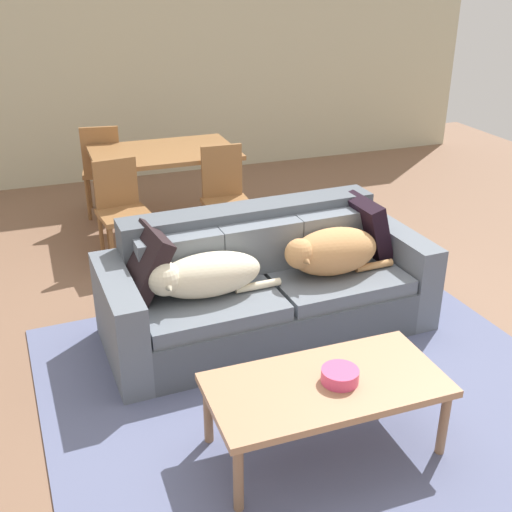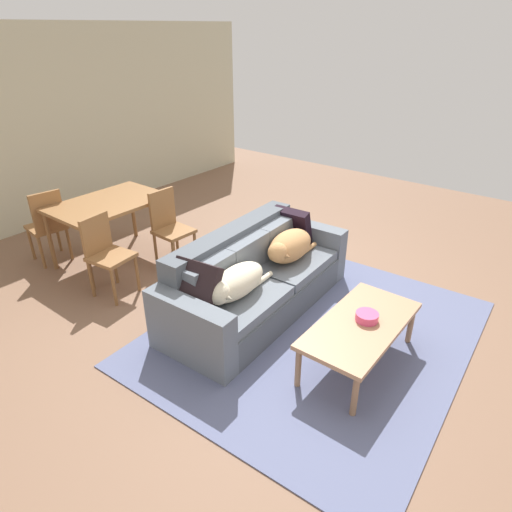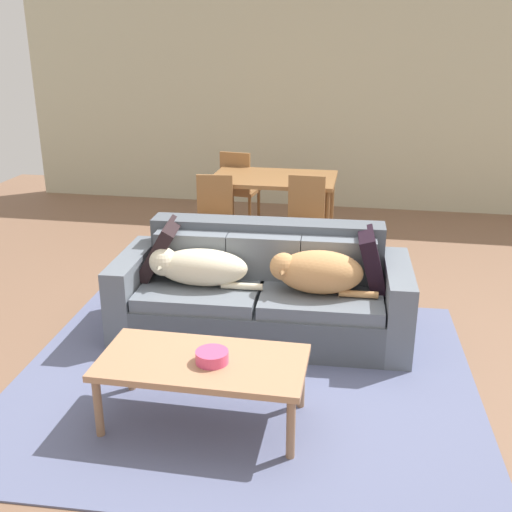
% 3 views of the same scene
% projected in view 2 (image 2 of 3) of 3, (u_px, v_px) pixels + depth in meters
% --- Properties ---
extents(ground_plane, '(10.00, 10.00, 0.00)m').
position_uv_depth(ground_plane, '(274.00, 306.00, 4.70)').
color(ground_plane, '#805D47').
extents(back_partition, '(8.00, 0.12, 2.70)m').
position_uv_depth(back_partition, '(45.00, 128.00, 6.26)').
color(back_partition, beige).
rests_on(back_partition, ground).
extents(area_rug, '(3.19, 2.76, 0.01)m').
position_uv_depth(area_rug, '(314.00, 332.00, 4.29)').
color(area_rug, slate).
rests_on(area_rug, ground).
extents(couch, '(2.25, 0.99, 0.82)m').
position_uv_depth(couch, '(254.00, 280.00, 4.55)').
color(couch, '#515861').
rests_on(couch, ground).
extents(dog_on_left_cushion, '(0.87, 0.36, 0.29)m').
position_uv_depth(dog_on_left_cushion, '(234.00, 283.00, 4.02)').
color(dog_on_left_cushion, beige).
rests_on(dog_on_left_cushion, couch).
extents(dog_on_right_cushion, '(0.79, 0.38, 0.32)m').
position_uv_depth(dog_on_right_cushion, '(289.00, 247.00, 4.64)').
color(dog_on_right_cushion, tan).
rests_on(dog_on_right_cushion, couch).
extents(throw_pillow_by_left_arm, '(0.37, 0.48, 0.44)m').
position_uv_depth(throw_pillow_by_left_arm, '(194.00, 287.00, 3.85)').
color(throw_pillow_by_left_arm, black).
rests_on(throw_pillow_by_left_arm, couch).
extents(throw_pillow_by_right_arm, '(0.25, 0.44, 0.44)m').
position_uv_depth(throw_pillow_by_right_arm, '(292.00, 226.00, 5.03)').
color(throw_pillow_by_right_arm, black).
rests_on(throw_pillow_by_right_arm, couch).
extents(coffee_table, '(1.21, 0.60, 0.43)m').
position_uv_depth(coffee_table, '(360.00, 327.00, 3.74)').
color(coffee_table, tan).
rests_on(coffee_table, ground).
extents(bowl_on_coffee_table, '(0.19, 0.19, 0.07)m').
position_uv_depth(bowl_on_coffee_table, '(367.00, 317.00, 3.73)').
color(bowl_on_coffee_table, '#EA4C7F').
rests_on(bowl_on_coffee_table, coffee_table).
extents(dining_table, '(1.31, 0.86, 0.78)m').
position_uv_depth(dining_table, '(109.00, 207.00, 5.32)').
color(dining_table, olive).
rests_on(dining_table, ground).
extents(dining_chair_near_left, '(0.45, 0.45, 0.88)m').
position_uv_depth(dining_chair_near_left, '(106.00, 251.00, 4.72)').
color(dining_chair_near_left, olive).
rests_on(dining_chair_near_left, ground).
extents(dining_chair_near_right, '(0.42, 0.42, 0.91)m').
position_uv_depth(dining_chair_near_right, '(169.00, 225.00, 5.36)').
color(dining_chair_near_right, olive).
rests_on(dining_chair_near_right, ground).
extents(dining_chair_far_left, '(0.45, 0.45, 0.93)m').
position_uv_depth(dining_chair_far_left, '(47.00, 223.00, 5.36)').
color(dining_chair_far_left, olive).
rests_on(dining_chair_far_left, ground).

